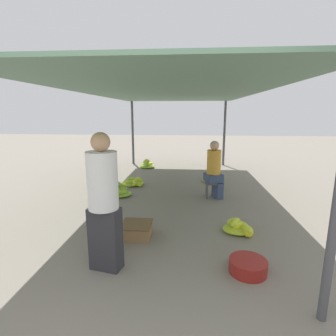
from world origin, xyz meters
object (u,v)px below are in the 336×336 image
vendor_seated (214,169)px  banana_pile_left_1 (133,183)px  banana_pile_right_1 (239,227)px  banana_pile_left_2 (147,165)px  stool (213,185)px  banana_pile_right_0 (212,179)px  basin_black (248,266)px  banana_pile_left_0 (118,192)px  crate_near (137,230)px  vendor_foreground (104,201)px

vendor_seated → banana_pile_left_1: bearing=157.6°
banana_pile_right_1 → banana_pile_left_2: bearing=115.1°
stool → banana_pile_right_1: 1.77m
banana_pile_right_0 → basin_black: bearing=-89.1°
banana_pile_right_0 → banana_pile_left_1: bearing=-166.3°
banana_pile_left_0 → banana_pile_right_0: 2.63m
banana_pile_left_1 → banana_pile_right_0: size_ratio=1.12×
banana_pile_right_0 → crate_near: size_ratio=1.20×
banana_pile_right_0 → vendor_seated: bearing=-93.7°
basin_black → banana_pile_right_0: bearing=90.9°
stool → banana_pile_left_0: stool is taller
basin_black → banana_pile_right_1: 1.06m
basin_black → crate_near: bearing=151.7°
banana_pile_left_2 → vendor_foreground: bearing=-85.6°
banana_pile_left_0 → banana_pile_left_2: 3.10m
banana_pile_left_1 → banana_pile_right_1: bearing=-48.8°
banana_pile_right_0 → crate_near: (-1.42, -3.32, 0.03)m
vendor_seated → banana_pile_right_0: bearing=86.3°
vendor_foreground → banana_pile_left_2: (-0.45, 5.85, -0.75)m
banana_pile_left_1 → banana_pile_left_0: bearing=-98.7°
banana_pile_left_2 → stool: bearing=-56.8°
vendor_seated → stool: bearing=159.4°
vendor_foreground → banana_pile_right_0: (1.62, 4.16, -0.78)m
banana_pile_left_2 → crate_near: size_ratio=1.17×
stool → crate_near: (-1.32, -2.00, -0.19)m
banana_pile_right_0 → banana_pile_left_2: bearing=140.8°
basin_black → banana_pile_right_0: banana_pile_right_0 is taller
banana_pile_left_0 → banana_pile_right_0: bearing=32.5°
banana_pile_left_1 → banana_pile_left_2: (0.01, 2.19, 0.03)m
banana_pile_left_1 → crate_near: (0.66, -2.82, 0.03)m
banana_pile_left_1 → vendor_seated: bearing=-22.4°
vendor_foreground → banana_pile_left_1: size_ratio=2.69×
banana_pile_right_0 → crate_near: bearing=-113.1°
basin_black → crate_near: size_ratio=0.97×
banana_pile_left_1 → crate_near: size_ratio=1.35×
vendor_seated → banana_pile_left_2: (-1.98, 3.01, -0.54)m
vendor_foreground → banana_pile_right_0: 4.53m
banana_pile_left_1 → banana_pile_left_2: banana_pile_left_2 is taller
vendor_foreground → basin_black: vendor_foreground is taller
vendor_seated → banana_pile_right_1: bearing=-82.0°
basin_black → banana_pile_left_2: (-2.14, 5.81, 0.02)m
basin_black → crate_near: 1.69m
banana_pile_left_1 → banana_pile_right_1: (2.24, -2.56, 0.01)m
basin_black → banana_pile_left_0: 3.55m
vendor_foreground → banana_pile_right_1: size_ratio=3.12×
vendor_foreground → banana_pile_left_1: vendor_foreground is taller
banana_pile_left_1 → banana_pile_right_0: bearing=13.7°
vendor_seated → basin_black: bearing=-86.9°
banana_pile_left_2 → crate_near: banana_pile_left_2 is taller
basin_black → banana_pile_left_2: banana_pile_left_2 is taller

